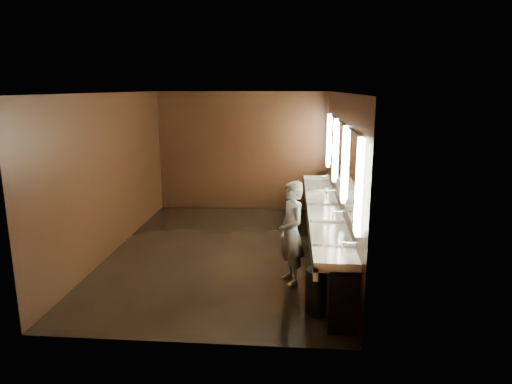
% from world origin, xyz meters
% --- Properties ---
extents(floor, '(6.00, 6.00, 0.00)m').
position_xyz_m(floor, '(0.00, 0.00, 0.00)').
color(floor, black).
rests_on(floor, ground).
extents(ceiling, '(4.00, 6.00, 0.02)m').
position_xyz_m(ceiling, '(0.00, 0.00, 2.80)').
color(ceiling, '#2D2D2B').
rests_on(ceiling, wall_back).
extents(wall_back, '(4.00, 0.02, 2.80)m').
position_xyz_m(wall_back, '(0.00, 3.00, 1.40)').
color(wall_back, black).
rests_on(wall_back, floor).
extents(wall_front, '(4.00, 0.02, 2.80)m').
position_xyz_m(wall_front, '(0.00, -3.00, 1.40)').
color(wall_front, black).
rests_on(wall_front, floor).
extents(wall_left, '(0.02, 6.00, 2.80)m').
position_xyz_m(wall_left, '(-2.00, 0.00, 1.40)').
color(wall_left, black).
rests_on(wall_left, floor).
extents(wall_right, '(0.02, 6.00, 2.80)m').
position_xyz_m(wall_right, '(2.00, 0.00, 1.40)').
color(wall_right, black).
rests_on(wall_right, floor).
extents(sink_counter, '(0.55, 5.40, 1.01)m').
position_xyz_m(sink_counter, '(1.79, 0.00, 0.50)').
color(sink_counter, black).
rests_on(sink_counter, floor).
extents(mirror_band, '(0.06, 5.03, 1.15)m').
position_xyz_m(mirror_band, '(1.98, -0.00, 1.75)').
color(mirror_band, '#FFF8CF').
rests_on(mirror_band, wall_right).
extents(person, '(0.55, 0.67, 1.56)m').
position_xyz_m(person, '(1.19, -1.21, 0.78)').
color(person, '#849DC5').
rests_on(person, floor).
extents(trash_bin, '(0.48, 0.48, 0.58)m').
position_xyz_m(trash_bin, '(1.58, -2.10, 0.29)').
color(trash_bin, black).
rests_on(trash_bin, floor).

